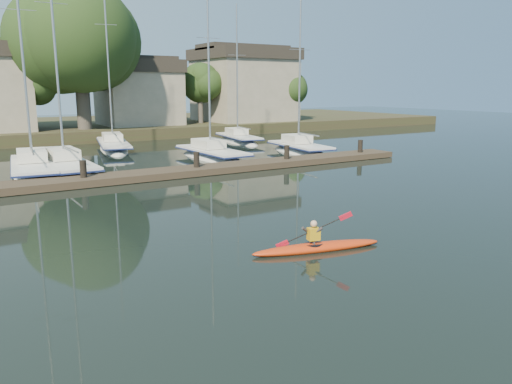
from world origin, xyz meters
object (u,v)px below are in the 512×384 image
dock (144,175)px  sailboat_3 (212,162)px  sailboat_2 (66,175)px  sailboat_6 (114,152)px  sailboat_1 (34,178)px  kayak (317,246)px  sailboat_7 (238,144)px  sailboat_4 (300,156)px

dock → sailboat_3: sailboat_3 is taller
sailboat_2 → sailboat_6: bearing=58.1°
sailboat_1 → sailboat_6: sailboat_6 is taller
kayak → sailboat_6: size_ratio=0.26×
dock → sailboat_6: 13.53m
kayak → sailboat_1: bearing=118.8°
kayak → dock: 13.76m
dock → sailboat_7: bearing=44.6°
dock → sailboat_2: (-2.94, 4.64, -0.40)m
sailboat_4 → sailboat_3: bearing=-179.1°
sailboat_3 → sailboat_7: size_ratio=1.06×
sailboat_4 → sailboat_7: size_ratio=1.00×
dock → sailboat_6: bearing=80.4°
dock → sailboat_7: sailboat_7 is taller
sailboat_4 → sailboat_6: (-10.86, 9.12, 0.02)m
sailboat_1 → sailboat_4: sailboat_1 is taller
sailboat_7 → sailboat_1: bearing=-146.6°
sailboat_2 → sailboat_7: (15.81, 8.06, 0.01)m
sailboat_6 → sailboat_7: sailboat_6 is taller
sailboat_1 → sailboat_2: size_ratio=0.95×
dock → sailboat_6: sailboat_6 is taller
kayak → sailboat_6: sailboat_6 is taller
sailboat_1 → sailboat_2: 1.68m
dock → sailboat_1: 6.56m
sailboat_6 → sailboat_7: (10.61, -0.64, -0.01)m
sailboat_6 → sailboat_7: 10.63m
sailboat_2 → sailboat_3: bearing=0.4°
sailboat_2 → dock: bearing=-58.7°
kayak → sailboat_2: sailboat_2 is taller
sailboat_1 → sailboat_7: (17.49, 8.07, 0.01)m
sailboat_1 → sailboat_4: 17.74m
dock → sailboat_1: (-4.62, 4.63, -0.41)m
sailboat_1 → sailboat_6: (6.87, 8.70, 0.02)m
dock → sailboat_3: bearing=37.4°
sailboat_4 → sailboat_7: (-0.25, 8.48, 0.02)m
kayak → sailboat_4: 22.02m
kayak → dock: (-0.40, 13.75, 0.05)m
sailboat_6 → sailboat_2: bearing=-109.6°
kayak → sailboat_3: (5.99, 18.64, -0.36)m
sailboat_1 → sailboat_4: bearing=4.6°
kayak → sailboat_7: bearing=78.3°
sailboat_2 → sailboat_4: sailboat_2 is taller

